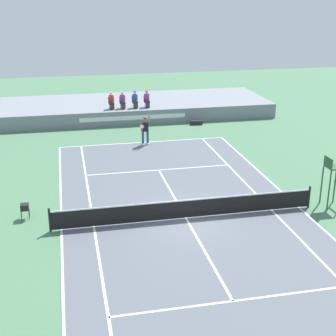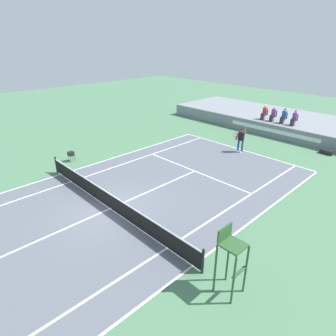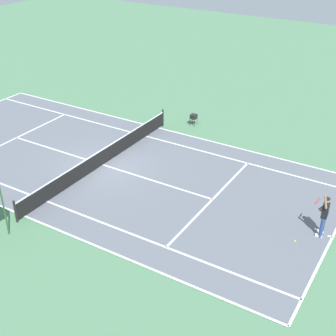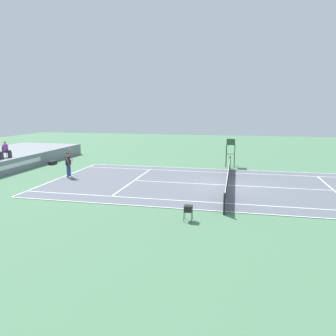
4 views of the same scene
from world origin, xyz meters
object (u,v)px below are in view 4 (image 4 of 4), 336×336
Objects in this scene: tennis_player at (68,164)px; umpire_chair at (231,149)px; equipment_bag at (53,163)px; spectator_seated_3 at (6,150)px; tennis_ball at (85,175)px; ball_hopper at (188,208)px.

tennis_player is 0.85× the size of umpire_chair.
tennis_player is 6.35m from equipment_bag.
umpire_chair is (5.77, -17.46, -0.16)m from spectator_seated_3.
spectator_seated_3 is 0.52× the size of umpire_chair.
tennis_player is 30.63× the size of tennis_ball.
tennis_player reaches higher than tennis_ball.
equipment_bag is at bearing 53.74° from tennis_ball.
equipment_bag is at bearing 98.32° from umpire_chair.
tennis_player is 1.57m from tennis_ball.
tennis_ball is 0.07× the size of equipment_bag.
spectator_seated_3 is at bearing 79.05° from tennis_player.
equipment_bag is (4.65, 4.24, -0.83)m from tennis_player.
tennis_ball is 6.19m from equipment_bag.
tennis_player reaches higher than ball_hopper.
tennis_player is 2.98× the size of ball_hopper.
spectator_seated_3 reaches higher than tennis_ball.
umpire_chair reaches higher than tennis_player.
tennis_ball is 12.30m from umpire_chair.
umpire_chair is 15.87m from equipment_bag.
umpire_chair is at bearing -71.72° from spectator_seated_3.
ball_hopper is at bearing -129.84° from equipment_bag.
tennis_player is (-1.17, -6.05, -0.72)m from spectator_seated_3.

